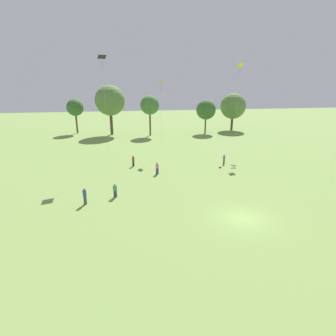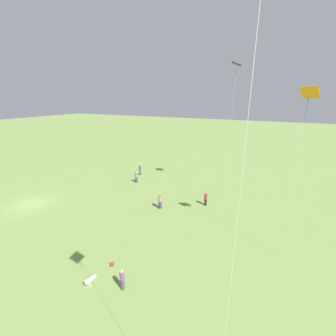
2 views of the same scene
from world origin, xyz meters
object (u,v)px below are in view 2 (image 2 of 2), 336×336
at_px(dog_0, 90,280).
at_px(person_1, 122,279).
at_px(person_0, 136,177).
at_px(kite_0, 309,99).
at_px(person_4, 206,199).
at_px(person_3, 160,202).
at_px(picnic_bag_1, 112,264).
at_px(person_2, 140,170).
at_px(kite_2, 236,69).

bearing_deg(dog_0, person_1, 31.83).
distance_m(person_0, kite_0, 24.89).
distance_m(person_1, kite_0, 17.47).
bearing_deg(person_4, person_0, 110.60).
height_order(person_3, picnic_bag_1, person_3).
xyz_separation_m(person_2, picnic_bag_1, (19.11, 9.65, -0.82)).
height_order(person_0, picnic_bag_1, person_0).
xyz_separation_m(person_2, kite_2, (2.19, 14.80, 14.62)).
distance_m(person_2, person_3, 12.51).
distance_m(kite_2, picnic_bag_1, 23.48).
xyz_separation_m(person_0, person_1, (17.43, 10.41, 0.01)).
bearing_deg(person_1, person_3, 46.34).
bearing_deg(kite_0, picnic_bag_1, 102.20).
xyz_separation_m(person_4, picnic_bag_1, (13.14, -3.55, -0.75)).
relative_size(person_0, person_3, 0.96).
height_order(person_2, person_4, person_2).
bearing_deg(person_0, person_4, -3.94).
height_order(person_4, dog_0, person_4).
bearing_deg(person_3, kite_0, 80.89).
xyz_separation_m(person_1, picnic_bag_1, (-1.47, -2.12, -0.71)).
bearing_deg(kite_0, dog_0, 108.56).
bearing_deg(kite_0, person_1, 112.60).
distance_m(person_1, person_4, 14.67).
bearing_deg(person_3, person_4, 127.53).
xyz_separation_m(kite_0, dog_0, (9.25, -12.05, -12.11)).
bearing_deg(person_2, kite_2, 140.29).
relative_size(person_4, dog_0, 1.91).
height_order(person_1, person_3, person_3).
bearing_deg(person_3, kite_2, 141.43).
height_order(person_0, person_2, person_2).
height_order(person_2, dog_0, person_2).
height_order(person_4, kite_0, kite_0).
relative_size(kite_2, picnic_bag_1, 39.33).
distance_m(person_1, dog_0, 2.43).
xyz_separation_m(person_3, picnic_bag_1, (10.02, 1.04, -0.73)).
relative_size(person_0, kite_2, 0.10).
xyz_separation_m(person_3, kite_0, (2.85, 12.90, 11.64)).
height_order(person_3, dog_0, person_3).
bearing_deg(person_3, person_1, 18.75).
height_order(person_3, kite_2, kite_2).
xyz_separation_m(person_1, kite_2, (-18.38, 3.04, 14.73)).
distance_m(person_3, kite_0, 17.60).
bearing_deg(picnic_bag_1, person_4, 164.87).
relative_size(person_0, person_1, 1.03).
bearing_deg(kite_0, person_0, 47.46).
distance_m(person_1, person_3, 11.91).
distance_m(kite_0, dog_0, 19.43).
xyz_separation_m(kite_2, dog_0, (19.00, -5.35, -15.19)).
bearing_deg(kite_0, person_2, 41.98).
distance_m(dog_0, picnic_bag_1, 2.11).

